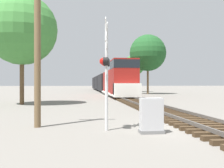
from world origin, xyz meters
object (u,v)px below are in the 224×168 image
(freight_train, at_px, (105,83))
(tree_far_right, at_px, (22,30))
(crossing_signal_near, at_px, (106,66))
(utility_pole, at_px, (37,33))
(tree_deep_background, at_px, (134,65))
(relay_cabinet, at_px, (151,116))
(tree_mid_background, at_px, (148,53))

(freight_train, bearing_deg, tree_far_right, -106.85)
(crossing_signal_near, height_order, utility_pole, utility_pole)
(tree_far_right, bearing_deg, tree_deep_background, 63.43)
(relay_cabinet, xyz_separation_m, tree_deep_background, (9.01, 46.87, 5.20))
(tree_far_right, distance_m, tree_deep_background, 36.96)
(crossing_signal_near, xyz_separation_m, utility_pole, (-2.70, 1.05, 1.39))
(crossing_signal_near, distance_m, utility_pole, 3.21)
(tree_mid_background, bearing_deg, tree_far_right, -127.88)
(freight_train, xyz_separation_m, tree_mid_background, (6.41, -11.98, 5.14))
(tree_far_right, relative_size, tree_mid_background, 0.92)
(relay_cabinet, xyz_separation_m, utility_pole, (-4.28, 1.77, 3.24))
(freight_train, relative_size, tree_mid_background, 5.80)
(relay_cabinet, bearing_deg, tree_deep_background, 79.12)
(relay_cabinet, height_order, tree_mid_background, tree_mid_background)
(utility_pole, bearing_deg, freight_train, 81.45)
(relay_cabinet, bearing_deg, tree_mid_background, 75.68)
(relay_cabinet, relative_size, tree_far_right, 0.14)
(relay_cabinet, xyz_separation_m, tree_mid_background, (8.92, 34.94, 6.46))
(tree_far_right, relative_size, tree_deep_background, 1.16)
(tree_far_right, bearing_deg, crossing_signal_near, -65.59)
(utility_pole, bearing_deg, tree_far_right, 105.08)
(freight_train, bearing_deg, crossing_signal_near, -95.06)
(freight_train, bearing_deg, tree_mid_background, -61.86)
(utility_pole, bearing_deg, crossing_signal_near, -21.32)
(crossing_signal_near, bearing_deg, freight_train, -174.79)
(utility_pole, relative_size, tree_far_right, 0.79)
(crossing_signal_near, relative_size, relay_cabinet, 3.33)
(freight_train, height_order, crossing_signal_near, freight_train)
(crossing_signal_near, height_order, tree_far_right, tree_far_right)
(crossing_signal_near, height_order, relay_cabinet, crossing_signal_near)
(tree_mid_background, xyz_separation_m, tree_deep_background, (0.09, 11.93, -1.26))
(tree_mid_background, bearing_deg, freight_train, 118.14)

